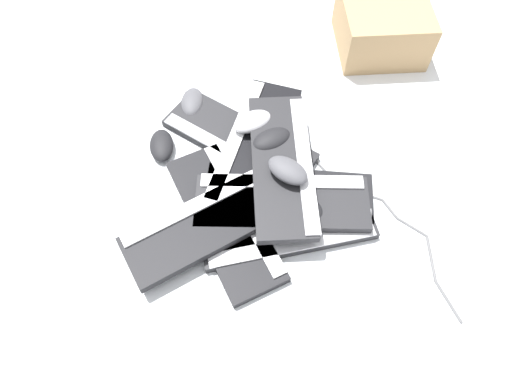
{
  "coord_description": "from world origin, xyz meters",
  "views": [
    {
      "loc": [
        0.5,
        -0.39,
        1.05
      ],
      "look_at": [
        -0.01,
        -0.08,
        0.04
      ],
      "focal_mm": 32.0,
      "sensor_mm": 36.0,
      "label": 1
    }
  ],
  "objects_px": {
    "keyboard_2": "(238,140)",
    "mouse_0": "(303,206)",
    "keyboard_5": "(282,164)",
    "keyboard_7": "(255,144)",
    "keyboard_0": "(287,228)",
    "keyboard_6": "(210,222)",
    "keyboard_3": "(225,217)",
    "cardboard_box": "(382,26)",
    "mouse_3": "(252,121)",
    "mouse_5": "(286,171)",
    "mouse_4": "(283,190)",
    "mouse_2": "(272,140)",
    "keyboard_4": "(282,202)",
    "mouse_1": "(162,145)",
    "keyboard_1": "(290,194)",
    "mouse_6": "(192,102)"
  },
  "relations": [
    {
      "from": "keyboard_5",
      "to": "mouse_4",
      "type": "xyz_separation_m",
      "value": [
        0.06,
        -0.03,
        -0.02
      ]
    },
    {
      "from": "mouse_1",
      "to": "mouse_5",
      "type": "height_order",
      "value": "mouse_5"
    },
    {
      "from": "keyboard_1",
      "to": "keyboard_4",
      "type": "relative_size",
      "value": 0.98
    },
    {
      "from": "mouse_4",
      "to": "mouse_5",
      "type": "height_order",
      "value": "mouse_5"
    },
    {
      "from": "mouse_2",
      "to": "mouse_4",
      "type": "bearing_deg",
      "value": -107.15
    },
    {
      "from": "keyboard_5",
      "to": "mouse_2",
      "type": "distance_m",
      "value": 0.08
    },
    {
      "from": "mouse_4",
      "to": "mouse_5",
      "type": "distance_m",
      "value": 0.06
    },
    {
      "from": "keyboard_7",
      "to": "keyboard_4",
      "type": "bearing_deg",
      "value": -10.91
    },
    {
      "from": "mouse_3",
      "to": "cardboard_box",
      "type": "relative_size",
      "value": 0.42
    },
    {
      "from": "keyboard_6",
      "to": "mouse_0",
      "type": "xyz_separation_m",
      "value": [
        0.09,
        0.22,
        0.01
      ]
    },
    {
      "from": "mouse_5",
      "to": "keyboard_1",
      "type": "bearing_deg",
      "value": -179.06
    },
    {
      "from": "keyboard_3",
      "to": "keyboard_2",
      "type": "bearing_deg",
      "value": 141.37
    },
    {
      "from": "mouse_1",
      "to": "mouse_4",
      "type": "relative_size",
      "value": 1.0
    },
    {
      "from": "keyboard_0",
      "to": "keyboard_6",
      "type": "xyz_separation_m",
      "value": [
        -0.1,
        -0.16,
        0.03
      ]
    },
    {
      "from": "keyboard_1",
      "to": "mouse_1",
      "type": "relative_size",
      "value": 4.02
    },
    {
      "from": "keyboard_7",
      "to": "mouse_0",
      "type": "height_order",
      "value": "mouse_0"
    },
    {
      "from": "keyboard_2",
      "to": "mouse_0",
      "type": "relative_size",
      "value": 4.2
    },
    {
      "from": "mouse_2",
      "to": "mouse_3",
      "type": "xyz_separation_m",
      "value": [
        -0.08,
        -0.01,
        0.0
      ]
    },
    {
      "from": "keyboard_5",
      "to": "keyboard_7",
      "type": "distance_m",
      "value": 0.12
    },
    {
      "from": "keyboard_0",
      "to": "keyboard_3",
      "type": "bearing_deg",
      "value": -132.52
    },
    {
      "from": "keyboard_4",
      "to": "mouse_3",
      "type": "xyz_separation_m",
      "value": [
        -0.24,
        0.06,
        0.04
      ]
    },
    {
      "from": "mouse_3",
      "to": "mouse_4",
      "type": "bearing_deg",
      "value": -96.02
    },
    {
      "from": "mouse_6",
      "to": "keyboard_4",
      "type": "bearing_deg",
      "value": -142.42
    },
    {
      "from": "keyboard_2",
      "to": "cardboard_box",
      "type": "xyz_separation_m",
      "value": [
        -0.11,
        0.59,
        0.06
      ]
    },
    {
      "from": "keyboard_3",
      "to": "cardboard_box",
      "type": "distance_m",
      "value": 0.81
    },
    {
      "from": "keyboard_4",
      "to": "mouse_0",
      "type": "height_order",
      "value": "mouse_0"
    },
    {
      "from": "keyboard_6",
      "to": "keyboard_5",
      "type": "bearing_deg",
      "value": 98.61
    },
    {
      "from": "keyboard_0",
      "to": "keyboard_5",
      "type": "height_order",
      "value": "keyboard_5"
    },
    {
      "from": "mouse_2",
      "to": "mouse_4",
      "type": "height_order",
      "value": "mouse_2"
    },
    {
      "from": "mouse_6",
      "to": "mouse_5",
      "type": "bearing_deg",
      "value": -137.19
    },
    {
      "from": "mouse_0",
      "to": "cardboard_box",
      "type": "xyz_separation_m",
      "value": [
        -0.39,
        0.57,
        0.03
      ]
    },
    {
      "from": "keyboard_5",
      "to": "cardboard_box",
      "type": "distance_m",
      "value": 0.62
    },
    {
      "from": "mouse_0",
      "to": "cardboard_box",
      "type": "relative_size",
      "value": 0.42
    },
    {
      "from": "mouse_6",
      "to": "keyboard_7",
      "type": "bearing_deg",
      "value": -130.78
    },
    {
      "from": "mouse_1",
      "to": "mouse_2",
      "type": "relative_size",
      "value": 1.0
    },
    {
      "from": "keyboard_7",
      "to": "keyboard_5",
      "type": "bearing_deg",
      "value": 7.92
    },
    {
      "from": "keyboard_3",
      "to": "mouse_5",
      "type": "height_order",
      "value": "mouse_5"
    },
    {
      "from": "keyboard_3",
      "to": "mouse_4",
      "type": "height_order",
      "value": "mouse_4"
    },
    {
      "from": "mouse_2",
      "to": "keyboard_7",
      "type": "bearing_deg",
      "value": 135.29
    },
    {
      "from": "keyboard_0",
      "to": "mouse_1",
      "type": "height_order",
      "value": "mouse_1"
    },
    {
      "from": "mouse_1",
      "to": "mouse_4",
      "type": "xyz_separation_m",
      "value": [
        0.31,
        0.2,
        0.03
      ]
    },
    {
      "from": "keyboard_7",
      "to": "keyboard_3",
      "type": "bearing_deg",
      "value": -51.78
    },
    {
      "from": "mouse_3",
      "to": "mouse_5",
      "type": "relative_size",
      "value": 1.0
    },
    {
      "from": "keyboard_6",
      "to": "mouse_4",
      "type": "relative_size",
      "value": 4.03
    },
    {
      "from": "cardboard_box",
      "to": "keyboard_7",
      "type": "bearing_deg",
      "value": -74.37
    },
    {
      "from": "keyboard_3",
      "to": "mouse_2",
      "type": "distance_m",
      "value": 0.24
    },
    {
      "from": "keyboard_3",
      "to": "keyboard_6",
      "type": "bearing_deg",
      "value": -80.06
    },
    {
      "from": "keyboard_6",
      "to": "cardboard_box",
      "type": "bearing_deg",
      "value": 111.18
    },
    {
      "from": "mouse_2",
      "to": "mouse_5",
      "type": "distance_m",
      "value": 0.13
    },
    {
      "from": "keyboard_4",
      "to": "mouse_4",
      "type": "relative_size",
      "value": 4.11
    }
  ]
}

